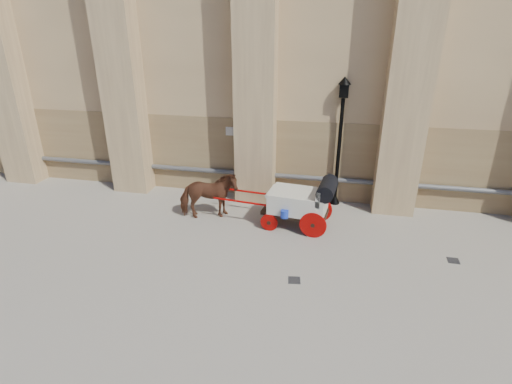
# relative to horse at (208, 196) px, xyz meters

# --- Properties ---
(ground) EXTENTS (90.00, 90.00, 0.00)m
(ground) POSITION_rel_horse_xyz_m (2.24, -1.70, -0.83)
(ground) COLOR gray
(ground) RESTS_ON ground
(horse) EXTENTS (2.14, 1.47, 1.65)m
(horse) POSITION_rel_horse_xyz_m (0.00, 0.00, 0.00)
(horse) COLOR #59321D
(horse) RESTS_ON ground
(carriage) EXTENTS (4.08, 1.54, 1.74)m
(carriage) POSITION_rel_horse_xyz_m (3.19, -0.00, 0.12)
(carriage) COLOR black
(carriage) RESTS_ON ground
(street_lamp) EXTENTS (0.43, 0.43, 4.61)m
(street_lamp) POSITION_rel_horse_xyz_m (4.23, 2.10, 1.64)
(street_lamp) COLOR black
(street_lamp) RESTS_ON ground
(drain_grate_near) EXTENTS (0.36, 0.36, 0.01)m
(drain_grate_near) POSITION_rel_horse_xyz_m (3.31, -3.03, -0.82)
(drain_grate_near) COLOR black
(drain_grate_near) RESTS_ON ground
(drain_grate_far) EXTENTS (0.33, 0.33, 0.01)m
(drain_grate_far) POSITION_rel_horse_xyz_m (7.66, -1.18, -0.82)
(drain_grate_far) COLOR black
(drain_grate_far) RESTS_ON ground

